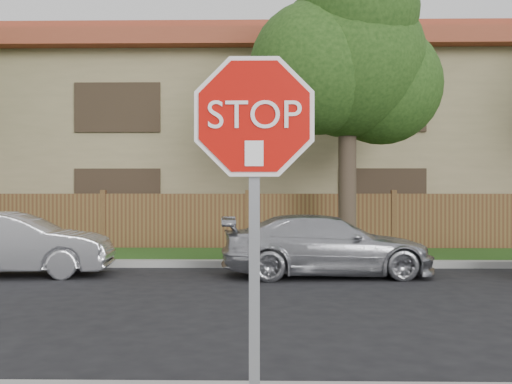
{
  "coord_description": "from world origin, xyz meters",
  "views": [
    {
      "loc": [
        0.52,
        -5.04,
        1.72
      ],
      "look_at": [
        0.44,
        -0.9,
        1.7
      ],
      "focal_mm": 42.0,
      "sensor_mm": 36.0,
      "label": 1
    }
  ],
  "objects": [
    {
      "name": "sedan_left",
      "position": [
        -4.52,
        6.7,
        0.63
      ],
      "size": [
        3.95,
        1.72,
        1.26
      ],
      "primitive_type": "imported",
      "rotation": [
        0.0,
        0.0,
        1.67
      ],
      "color": "#B1B1B6",
      "rests_on": "ground"
    },
    {
      "name": "tree_mid",
      "position": [
        2.52,
        9.57,
        4.87
      ],
      "size": [
        4.8,
        3.9,
        7.35
      ],
      "color": "#382B21",
      "rests_on": "ground"
    },
    {
      "name": "stop_sign",
      "position": [
        0.44,
        -1.48,
        1.83
      ],
      "size": [
        1.01,
        0.13,
        2.55
      ],
      "color": "gray",
      "rests_on": "sidewalk_near"
    },
    {
      "name": "far_curb",
      "position": [
        0.0,
        8.15,
        0.07
      ],
      "size": [
        70.0,
        0.3,
        0.15
      ],
      "primitive_type": "cube",
      "color": "gray",
      "rests_on": "ground"
    },
    {
      "name": "apartment_building",
      "position": [
        0.0,
        17.0,
        3.53
      ],
      "size": [
        35.2,
        9.2,
        7.2
      ],
      "color": "#8D8057",
      "rests_on": "ground"
    },
    {
      "name": "sedan_right",
      "position": [
        1.71,
        6.81,
        0.61
      ],
      "size": [
        4.27,
        1.96,
        1.21
      ],
      "primitive_type": "imported",
      "rotation": [
        0.0,
        0.0,
        1.63
      ],
      "color": "#A8A9AF",
      "rests_on": "ground"
    },
    {
      "name": "grass_strip",
      "position": [
        0.0,
        9.8,
        0.06
      ],
      "size": [
        70.0,
        3.0,
        0.12
      ],
      "primitive_type": "cube",
      "color": "#1E4714",
      "rests_on": "ground"
    },
    {
      "name": "fence",
      "position": [
        0.0,
        11.4,
        0.8
      ],
      "size": [
        70.0,
        0.12,
        1.6
      ],
      "primitive_type": "cube",
      "color": "#52301C",
      "rests_on": "ground"
    }
  ]
}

